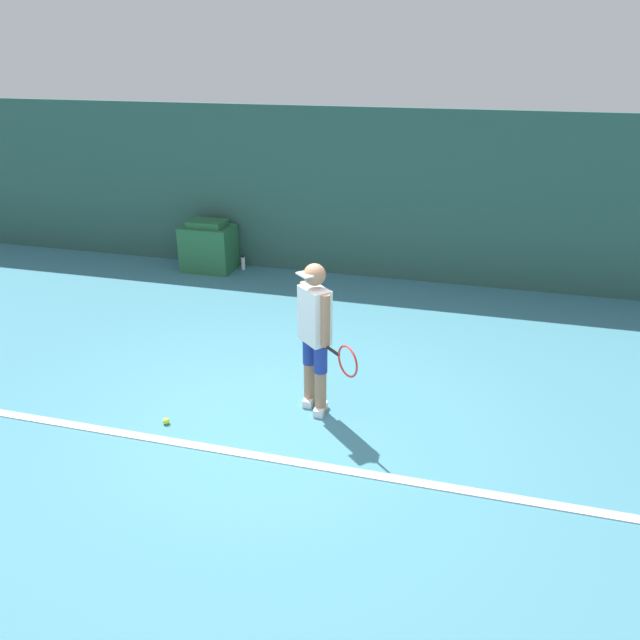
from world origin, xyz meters
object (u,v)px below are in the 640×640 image
at_px(covered_chair, 209,247).
at_px(water_bottle, 243,263).
at_px(tennis_player, 315,332).
at_px(tennis_ball, 166,421).

distance_m(covered_chair, water_bottle, 0.64).
height_order(tennis_player, covered_chair, tennis_player).
bearing_deg(tennis_ball, tennis_player, 26.34).
bearing_deg(water_bottle, covered_chair, -165.13).
bearing_deg(tennis_ball, water_bottle, 102.22).
bearing_deg(covered_chair, tennis_ball, -70.99).
relative_size(tennis_player, water_bottle, 6.61).
distance_m(tennis_ball, covered_chair, 4.79).
bearing_deg(tennis_ball, covered_chair, 109.01).
relative_size(tennis_player, tennis_ball, 23.49).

